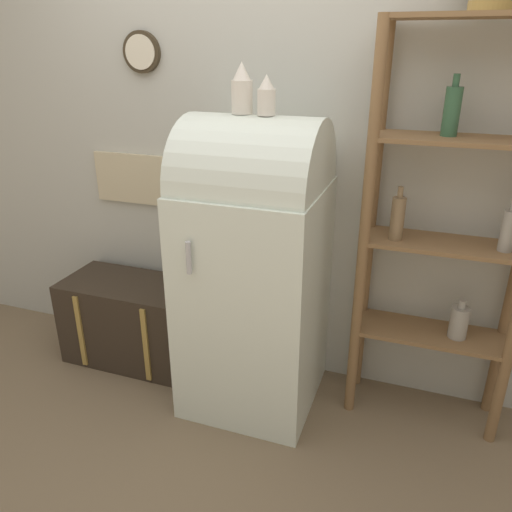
% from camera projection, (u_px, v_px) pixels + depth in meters
% --- Properties ---
extents(ground_plane, '(12.00, 12.00, 0.00)m').
position_uv_depth(ground_plane, '(240.00, 418.00, 2.56)').
color(ground_plane, '#7A664C').
extents(wall_back, '(7.00, 0.09, 2.70)m').
position_uv_depth(wall_back, '(277.00, 134.00, 2.53)').
color(wall_back, '#B7B7AD').
rests_on(wall_back, ground_plane).
extents(refrigerator, '(0.64, 0.69, 1.49)m').
position_uv_depth(refrigerator, '(255.00, 263.00, 2.45)').
color(refrigerator, silver).
rests_on(refrigerator, ground_plane).
extents(suitcase_trunk, '(0.78, 0.42, 0.50)m').
position_uv_depth(suitcase_trunk, '(133.00, 320.00, 2.97)').
color(suitcase_trunk, '#33281E').
rests_on(suitcase_trunk, ground_plane).
extents(shelf_unit, '(0.73, 0.28, 1.88)m').
position_uv_depth(shelf_unit, '(447.00, 222.00, 2.22)').
color(shelf_unit, olive).
rests_on(shelf_unit, ground_plane).
extents(vase_left, '(0.09, 0.09, 0.22)m').
position_uv_depth(vase_left, '(242.00, 90.00, 2.16)').
color(vase_left, silver).
rests_on(vase_left, refrigerator).
extents(vase_center, '(0.08, 0.08, 0.17)m').
position_uv_depth(vase_center, '(267.00, 96.00, 2.11)').
color(vase_center, silver).
rests_on(vase_center, refrigerator).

